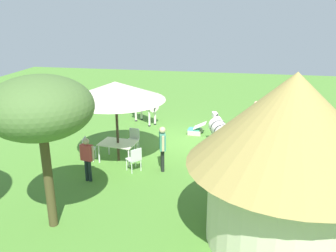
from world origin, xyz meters
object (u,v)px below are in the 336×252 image
guest_behind_table (87,156)px  striped_lounge_chair (196,129)px  shade_umbrella (115,91)px  patio_chair_east_end (87,147)px  guest_beside_umbrella (162,145)px  zebra_nearest_camera (220,131)px  patio_chair_near_lawn (135,158)px  patio_dining_table (118,144)px  zebra_by_umbrella (144,103)px  thatched_hut (289,151)px  acacia_tree_behind_hut (40,108)px  patio_chair_near_hut (133,138)px  standing_watcher (255,116)px

guest_behind_table → striped_lounge_chair: bearing=-109.2°
shade_umbrella → patio_chair_east_end: (1.20, 0.16, -2.23)m
guest_beside_umbrella → zebra_nearest_camera: guest_beside_umbrella is taller
patio_chair_near_lawn → guest_beside_umbrella: (-0.96, -0.25, 0.49)m
patio_dining_table → guest_behind_table: size_ratio=0.94×
zebra_by_umbrella → thatched_hut: bearing=-109.3°
patio_chair_near_lawn → guest_beside_umbrella: bearing=-32.5°
acacia_tree_behind_hut → patio_dining_table: bearing=-95.3°
guest_behind_table → acacia_tree_behind_hut: (-0.06, 2.61, 2.37)m
patio_dining_table → zebra_by_umbrella: bearing=-88.1°
patio_chair_near_hut → patio_chair_near_lawn: 2.10m
zebra_by_umbrella → acacia_tree_behind_hut: bearing=-144.2°
guest_behind_table → patio_dining_table: bearing=-93.7°
striped_lounge_chair → zebra_by_umbrella: bearing=70.4°
thatched_hut → guest_beside_umbrella: 5.21m
shade_umbrella → patio_chair_near_hut: shade_umbrella is taller
patio_chair_near_lawn → zebra_nearest_camera: size_ratio=0.44×
patio_dining_table → zebra_by_umbrella: 4.80m
zebra_by_umbrella → shade_umbrella: bearing=-140.7°
striped_lounge_chair → zebra_by_umbrella: zebra_by_umbrella is taller
guest_beside_umbrella → acacia_tree_behind_hut: (2.26, 3.86, 2.29)m
patio_chair_near_hut → standing_watcher: size_ratio=0.52×
standing_watcher → shade_umbrella: bearing=96.9°
patio_chair_near_hut → patio_chair_east_end: (1.47, 1.34, 0.00)m
standing_watcher → acacia_tree_behind_hut: (5.67, 7.86, 2.25)m
patio_chair_east_end → guest_beside_umbrella: bearing=74.7°
standing_watcher → zebra_by_umbrella: 5.59m
patio_dining_table → striped_lounge_chair: (-2.64, -3.55, -0.41)m
patio_chair_near_hut → zebra_by_umbrella: bearing=-70.4°
guest_behind_table → zebra_by_umbrella: zebra_by_umbrella is taller
patio_dining_table → guest_beside_umbrella: 1.97m
zebra_nearest_camera → acacia_tree_behind_hut: size_ratio=0.50×
shade_umbrella → patio_chair_east_end: size_ratio=4.08×
acacia_tree_behind_hut → zebra_nearest_camera: bearing=-126.3°
patio_chair_near_lawn → guest_behind_table: size_ratio=0.58×
striped_lounge_chair → patio_chair_east_end: bearing=138.3°
thatched_hut → striped_lounge_chair: thatched_hut is taller
guest_beside_umbrella → acacia_tree_behind_hut: acacia_tree_behind_hut is taller
thatched_hut → striped_lounge_chair: bearing=-68.6°
thatched_hut → zebra_nearest_camera: bearing=-71.3°
patio_chair_near_lawn → zebra_by_umbrella: size_ratio=0.50×
patio_dining_table → standing_watcher: bearing=-146.9°
patio_chair_near_hut → zebra_nearest_camera: 3.56m
guest_beside_umbrella → striped_lounge_chair: guest_beside_umbrella is taller
patio_chair_near_lawn → zebra_by_umbrella: bearing=53.5°
thatched_hut → standing_watcher: thatched_hut is taller
patio_chair_near_hut → guest_behind_table: guest_behind_table is taller
zebra_nearest_camera → acacia_tree_behind_hut: bearing=-142.9°
thatched_hut → patio_chair_east_end: 7.98m
patio_dining_table → patio_chair_near_lawn: 1.22m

